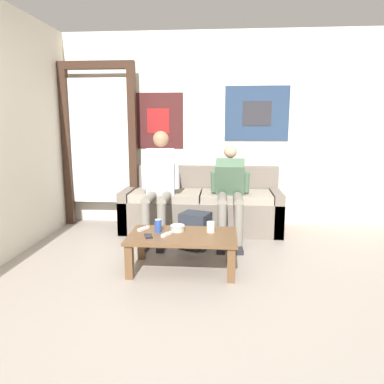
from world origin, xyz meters
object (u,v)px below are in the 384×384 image
Objects in this scene: person_seated_teen at (230,189)px; pillar_candle at (211,227)px; couch at (201,208)px; backpack at (195,231)px; cell_phone at (149,236)px; person_seated_adult at (159,181)px; coffee_table at (183,240)px; game_controller_near_right at (167,234)px; game_controller_near_left at (144,229)px; ceramic_bowl at (178,228)px; drink_can_blue at (158,226)px.

person_seated_teen reaches higher than pillar_candle.
couch reaches higher than backpack.
person_seated_adult is at bearing 94.38° from cell_phone.
game_controller_near_right is (-0.14, -0.04, 0.07)m from coffee_table.
coffee_table is 7.02× the size of game_controller_near_right.
game_controller_near_right is (-0.21, -0.67, 0.17)m from backpack.
game_controller_near_left is (-0.86, -0.86, -0.25)m from person_seated_teen.
person_seated_adult reaches higher than ceramic_bowl.
ceramic_bowl is 0.99× the size of game_controller_near_right.
game_controller_near_left is at bearing 176.58° from ceramic_bowl.
person_seated_teen is (0.85, 0.00, -0.08)m from person_seated_adult.
backpack is at bearing -37.87° from person_seated_adult.
person_seated_teen is (0.46, 0.99, 0.32)m from coffee_table.
cell_phone reaches higher than coffee_table.
coffee_table is 0.79× the size of person_seated_adult.
drink_can_blue is (-0.34, -1.31, 0.12)m from couch.
backpack is 0.57m from ceramic_bowl.
drink_can_blue is at bearing -175.89° from pillar_candle.
drink_can_blue is (0.15, -0.92, -0.28)m from person_seated_adult.
coffee_table is 8.86× the size of pillar_candle.
coffee_table is 0.42m from game_controller_near_left.
backpack is (-0.03, -0.74, -0.10)m from couch.
couch is at bearing 87.65° from backpack.
pillar_candle reaches higher than game_controller_near_left.
person_seated_adult is 1.13m from cell_phone.
coffee_table is at bearing -68.46° from person_seated_adult.
person_seated_teen is 1.05m from ceramic_bowl.
game_controller_near_left is 0.30m from game_controller_near_right.
couch is 0.74m from person_seated_adult.
game_controller_near_left is (-0.50, -1.25, 0.07)m from couch.
pillar_candle is at bearing 18.95° from game_controller_near_right.
backpack is at bearing 84.02° from coffee_table.
drink_can_blue reaches higher than cell_phone.
backpack is 2.65× the size of cell_phone.
couch is 1.34m from game_controller_near_left.
person_seated_adult is (-0.49, -0.39, 0.40)m from couch.
ceramic_bowl is at bearing -97.08° from couch.
cell_phone is (-0.06, -0.15, -0.06)m from drink_can_blue.
pillar_candle is 0.92× the size of drink_can_blue.
person_seated_teen is at bearing 77.43° from pillar_candle.
person_seated_adult is 0.85m from person_seated_teen.
couch is 1.82× the size of person_seated_teen.
drink_can_blue is 0.86× the size of game_controller_near_right.
backpack is (0.07, 0.63, -0.10)m from coffee_table.
ceramic_bowl is (0.33, -0.88, -0.31)m from person_seated_adult.
game_controller_near_right is (-0.60, -1.03, -0.25)m from person_seated_teen.
cell_phone is at bearing -141.77° from ceramic_bowl.
person_seated_teen is 1.34m from cell_phone.
ceramic_bowl is 1.25× the size of pillar_candle.
cell_phone is (0.08, -1.07, -0.34)m from person_seated_adult.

